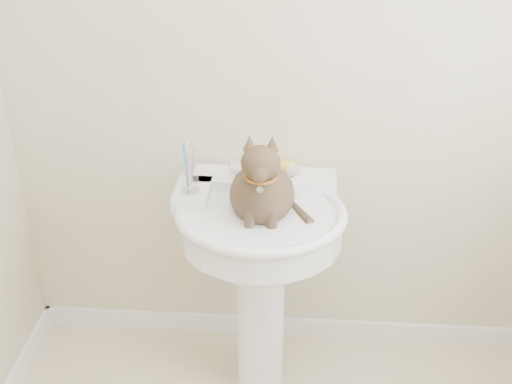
# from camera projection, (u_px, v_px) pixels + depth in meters

# --- Properties ---
(wall_back) EXTENTS (2.20, 0.00, 2.50)m
(wall_back) POSITION_uv_depth(u_px,v_px,m) (296.00, 64.00, 2.27)
(wall_back) COLOR beige
(wall_back) RESTS_ON ground
(baseboard_back) EXTENTS (2.20, 0.02, 0.09)m
(baseboard_back) POSITION_uv_depth(u_px,v_px,m) (288.00, 326.00, 2.86)
(baseboard_back) COLOR white
(baseboard_back) RESTS_ON floor
(pedestal_sink) EXTENTS (0.62, 0.61, 0.85)m
(pedestal_sink) POSITION_uv_depth(u_px,v_px,m) (260.00, 245.00, 2.31)
(pedestal_sink) COLOR white
(pedestal_sink) RESTS_ON floor
(faucet) EXTENTS (0.28, 0.12, 0.14)m
(faucet) POSITION_uv_depth(u_px,v_px,m) (264.00, 170.00, 2.33)
(faucet) COLOR silver
(faucet) RESTS_ON pedestal_sink
(soap_bar) EXTENTS (0.10, 0.07, 0.03)m
(soap_bar) POSITION_uv_depth(u_px,v_px,m) (285.00, 166.00, 2.42)
(soap_bar) COLOR yellow
(soap_bar) RESTS_ON pedestal_sink
(toothbrush_cup) EXTENTS (0.07, 0.07, 0.19)m
(toothbrush_cup) POSITION_uv_depth(u_px,v_px,m) (190.00, 179.00, 2.26)
(toothbrush_cup) COLOR silver
(toothbrush_cup) RESTS_ON pedestal_sink
(cat) EXTENTS (0.25, 0.31, 0.46)m
(cat) POSITION_uv_depth(u_px,v_px,m) (262.00, 190.00, 2.18)
(cat) COLOR brown
(cat) RESTS_ON pedestal_sink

